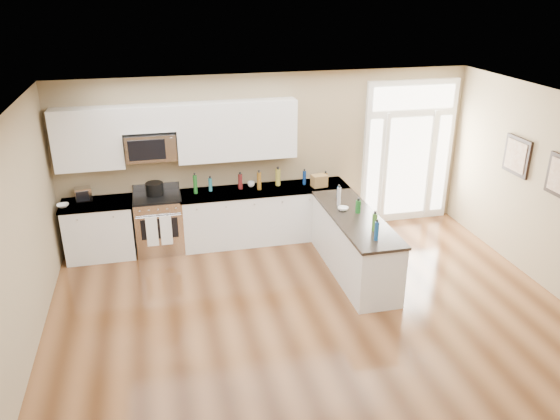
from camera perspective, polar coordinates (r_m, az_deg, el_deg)
The scene contains 19 objects.
ground at distance 6.56m, azimuth 6.70°, elevation -16.66°, with size 8.00×8.00×0.00m, color #472814.
room_shell at distance 5.64m, azimuth 7.48°, elevation -3.10°, with size 8.00×8.00×8.00m.
back_cabinet_left at distance 9.25m, azimuth -18.30°, elevation -2.10°, with size 1.10×0.66×0.94m.
back_cabinet_right at distance 9.36m, azimuth -1.60°, elevation -0.61°, with size 2.85×0.66×0.94m.
peninsula_cabinet at distance 8.37m, azimuth 7.72°, elevation -3.79°, with size 0.69×2.32×0.94m.
upper_cabinet_left at distance 8.90m, azimuth -19.48°, elevation 7.00°, with size 1.04×0.33×0.95m, color silver.
upper_cabinet_right at distance 8.94m, azimuth -4.53°, elevation 8.29°, with size 1.94×0.33×0.95m, color silver.
upper_cabinet_short at distance 8.78m, azimuth -13.63°, elevation 9.31°, with size 0.82×0.33×0.40m, color silver.
microwave at distance 8.85m, azimuth -13.37°, elevation 6.49°, with size 0.78×0.41×0.42m.
entry_door at distance 10.15m, azimuth 13.25°, elevation 5.86°, with size 1.70×0.10×2.60m.
wall_art_near at distance 9.08m, azimuth 23.51°, elevation 5.20°, with size 0.05×0.58×0.58m.
kitchen_range at distance 9.18m, azimuth -12.50°, elevation -1.36°, with size 0.76×0.68×1.08m.
stockpot at distance 9.06m, azimuth -12.98°, elevation 2.23°, with size 0.28×0.28×0.22m, color black.
toaster_oven at distance 9.17m, azimuth -19.87°, elevation 1.58°, with size 0.25×0.19×0.21m, color silver.
cardboard_box at distance 9.24m, azimuth 4.12°, elevation 3.07°, with size 0.25×0.18×0.20m, color olive.
bowl_left at distance 9.04m, azimuth -21.75°, elevation 0.43°, with size 0.18×0.18×0.04m, color white.
bowl_peninsula at distance 8.33m, azimuth 6.60°, elevation 0.13°, with size 0.16×0.16×0.05m, color white.
cup_counter at distance 9.24m, azimuth -3.04°, elevation 2.72°, with size 0.12×0.12×0.09m, color white.
counter_bottles at distance 8.71m, azimuth 1.23°, elevation 2.06°, with size 2.38×2.46×0.31m.
Camera 1 is at (-1.86, -4.73, 4.15)m, focal length 35.00 mm.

